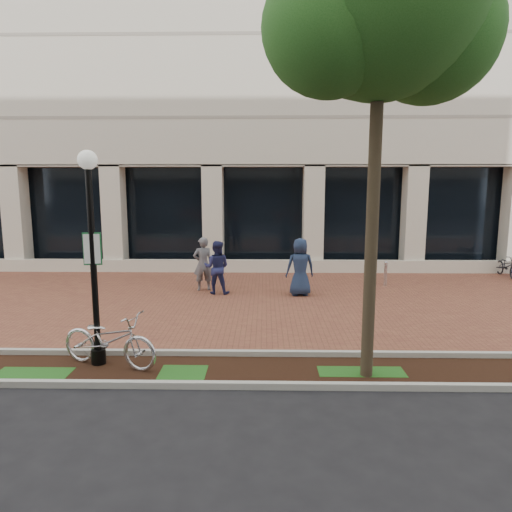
{
  "coord_description": "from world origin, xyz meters",
  "views": [
    {
      "loc": [
        0.07,
        -13.39,
        3.48
      ],
      "look_at": [
        -0.17,
        -0.8,
        1.49
      ],
      "focal_mm": 32.0,
      "sensor_mm": 36.0,
      "label": 1
    }
  ],
  "objects_px": {
    "pedestrian_right": "(300,267)",
    "locked_bicycle": "(109,339)",
    "parking_sign": "(94,277)",
    "pedestrian_mid": "(217,267)",
    "bollard": "(386,273)",
    "pedestrian_left": "(203,264)",
    "street_tree": "(384,9)",
    "lamppost": "(92,247)"
  },
  "relations": [
    {
      "from": "bollard",
      "to": "pedestrian_left",
      "type": "bearing_deg",
      "value": -173.13
    },
    {
      "from": "pedestrian_right",
      "to": "bollard",
      "type": "relative_size",
      "value": 2.07
    },
    {
      "from": "pedestrian_mid",
      "to": "pedestrian_right",
      "type": "height_order",
      "value": "pedestrian_right"
    },
    {
      "from": "parking_sign",
      "to": "pedestrian_mid",
      "type": "bearing_deg",
      "value": 65.99
    },
    {
      "from": "parking_sign",
      "to": "pedestrian_left",
      "type": "bearing_deg",
      "value": 71.33
    },
    {
      "from": "parking_sign",
      "to": "lamppost",
      "type": "relative_size",
      "value": 0.68
    },
    {
      "from": "street_tree",
      "to": "pedestrian_right",
      "type": "distance_m",
      "value": 8.17
    },
    {
      "from": "street_tree",
      "to": "bollard",
      "type": "xyz_separation_m",
      "value": [
        2.23,
        7.46,
        -5.86
      ]
    },
    {
      "from": "pedestrian_right",
      "to": "locked_bicycle",
      "type": "bearing_deg",
      "value": 46.81
    },
    {
      "from": "street_tree",
      "to": "lamppost",
      "type": "bearing_deg",
      "value": 175.25
    },
    {
      "from": "pedestrian_mid",
      "to": "bollard",
      "type": "distance_m",
      "value": 5.83
    },
    {
      "from": "street_tree",
      "to": "pedestrian_mid",
      "type": "xyz_separation_m",
      "value": [
        -3.46,
        6.28,
        -5.46
      ]
    },
    {
      "from": "parking_sign",
      "to": "pedestrian_right",
      "type": "bearing_deg",
      "value": 44.66
    },
    {
      "from": "parking_sign",
      "to": "pedestrian_right",
      "type": "relative_size",
      "value": 1.53
    },
    {
      "from": "parking_sign",
      "to": "street_tree",
      "type": "bearing_deg",
      "value": -12.46
    },
    {
      "from": "parking_sign",
      "to": "lamppost",
      "type": "height_order",
      "value": "lamppost"
    },
    {
      "from": "locked_bicycle",
      "to": "bollard",
      "type": "relative_size",
      "value": 2.34
    },
    {
      "from": "street_tree",
      "to": "bollard",
      "type": "relative_size",
      "value": 9.35
    },
    {
      "from": "locked_bicycle",
      "to": "pedestrian_left",
      "type": "distance_m",
      "value": 6.48
    },
    {
      "from": "pedestrian_mid",
      "to": "pedestrian_left",
      "type": "bearing_deg",
      "value": -35.09
    },
    {
      "from": "street_tree",
      "to": "pedestrian_left",
      "type": "bearing_deg",
      "value": 120.49
    },
    {
      "from": "street_tree",
      "to": "parking_sign",
      "type": "bearing_deg",
      "value": 175.35
    },
    {
      "from": "lamppost",
      "to": "bollard",
      "type": "xyz_separation_m",
      "value": [
        7.41,
        7.03,
        -1.87
      ]
    },
    {
      "from": "bollard",
      "to": "pedestrian_right",
      "type": "bearing_deg",
      "value": -155.65
    },
    {
      "from": "parking_sign",
      "to": "street_tree",
      "type": "relative_size",
      "value": 0.34
    },
    {
      "from": "street_tree",
      "to": "locked_bicycle",
      "type": "distance_m",
      "value": 7.58
    },
    {
      "from": "street_tree",
      "to": "pedestrian_mid",
      "type": "bearing_deg",
      "value": 118.83
    },
    {
      "from": "locked_bicycle",
      "to": "parking_sign",
      "type": "bearing_deg",
      "value": 86.23
    },
    {
      "from": "lamppost",
      "to": "pedestrian_right",
      "type": "bearing_deg",
      "value": 52.36
    },
    {
      "from": "pedestrian_left",
      "to": "bollard",
      "type": "relative_size",
      "value": 2.02
    },
    {
      "from": "pedestrian_mid",
      "to": "bollard",
      "type": "xyz_separation_m",
      "value": [
        5.69,
        1.18,
        -0.41
      ]
    },
    {
      "from": "pedestrian_left",
      "to": "pedestrian_right",
      "type": "height_order",
      "value": "pedestrian_right"
    },
    {
      "from": "pedestrian_mid",
      "to": "street_tree",
      "type": "bearing_deg",
      "value": 124.92
    },
    {
      "from": "parking_sign",
      "to": "bollard",
      "type": "relative_size",
      "value": 3.17
    },
    {
      "from": "parking_sign",
      "to": "pedestrian_mid",
      "type": "xyz_separation_m",
      "value": [
        1.7,
        5.86,
        -0.89
      ]
    },
    {
      "from": "pedestrian_mid",
      "to": "bollard",
      "type": "bearing_deg",
      "value": -162.21
    },
    {
      "from": "bollard",
      "to": "street_tree",
      "type": "bearing_deg",
      "value": -106.68
    },
    {
      "from": "pedestrian_left",
      "to": "pedestrian_mid",
      "type": "distance_m",
      "value": 0.66
    },
    {
      "from": "parking_sign",
      "to": "pedestrian_mid",
      "type": "height_order",
      "value": "parking_sign"
    },
    {
      "from": "bollard",
      "to": "pedestrian_mid",
      "type": "bearing_deg",
      "value": -168.3
    },
    {
      "from": "pedestrian_mid",
      "to": "pedestrian_right",
      "type": "relative_size",
      "value": 0.94
    },
    {
      "from": "locked_bicycle",
      "to": "pedestrian_left",
      "type": "relative_size",
      "value": 1.16
    }
  ]
}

